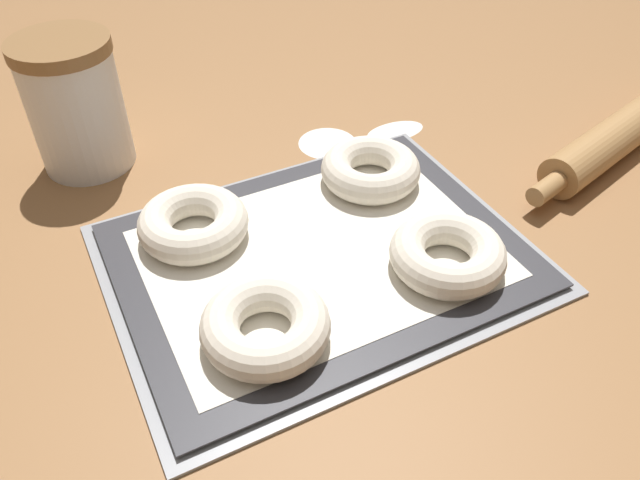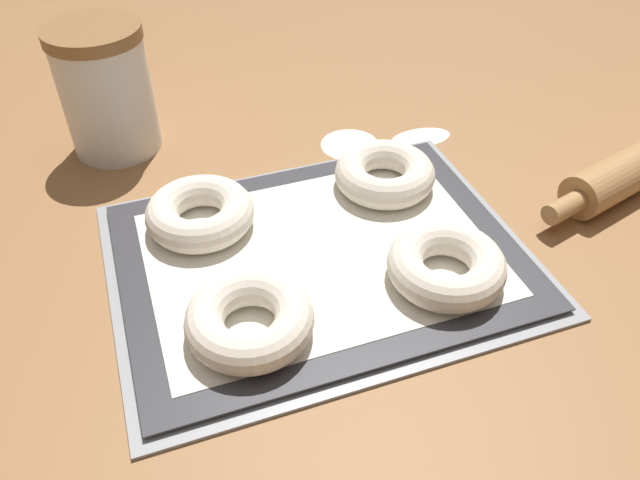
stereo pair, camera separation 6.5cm
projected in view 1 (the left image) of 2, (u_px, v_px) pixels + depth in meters
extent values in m
plane|color=olive|center=(297.00, 255.00, 0.69)|extent=(2.80, 2.80, 0.00)
cube|color=#93969B|center=(320.00, 258.00, 0.68)|extent=(0.45, 0.35, 0.01)
cube|color=#333338|center=(320.00, 254.00, 0.67)|extent=(0.42, 0.32, 0.00)
cube|color=silver|center=(320.00, 254.00, 0.67)|extent=(0.36, 0.26, 0.00)
torus|color=silver|center=(265.00, 326.00, 0.57)|extent=(0.12, 0.12, 0.04)
torus|color=silver|center=(448.00, 254.00, 0.64)|extent=(0.12, 0.12, 0.04)
torus|color=silver|center=(193.00, 223.00, 0.68)|extent=(0.12, 0.12, 0.04)
torus|color=silver|center=(370.00, 169.00, 0.76)|extent=(0.12, 0.12, 0.04)
cylinder|color=white|center=(77.00, 111.00, 0.77)|extent=(0.11, 0.11, 0.15)
cylinder|color=olive|center=(59.00, 46.00, 0.72)|extent=(0.12, 0.12, 0.02)
cylinder|color=#AD7F4C|center=(633.00, 126.00, 0.84)|extent=(0.37, 0.15, 0.05)
cylinder|color=#AD7F4C|center=(547.00, 189.00, 0.73)|extent=(0.05, 0.04, 0.02)
ellipsoid|color=white|center=(328.00, 142.00, 0.86)|extent=(0.08, 0.08, 0.00)
ellipsoid|color=white|center=(395.00, 130.00, 0.88)|extent=(0.09, 0.05, 0.00)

